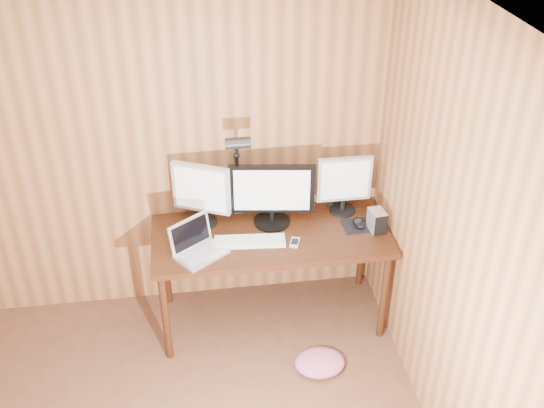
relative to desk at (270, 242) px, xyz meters
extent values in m
plane|color=silver|center=(-0.93, -1.70, 1.87)|extent=(4.00, 4.00, 0.00)
plane|color=#9F6339|center=(-0.93, 0.30, 0.62)|extent=(4.00, 0.00, 4.00)
plane|color=#9F6339|center=(0.82, -1.70, 0.62)|extent=(0.00, 4.00, 4.00)
cube|color=#36190B|center=(0.00, -0.07, 0.10)|extent=(1.60, 0.70, 0.04)
cube|color=#36190B|center=(0.00, 0.25, -0.17)|extent=(1.48, 0.02, 0.51)
cylinder|color=#36190B|center=(-0.74, -0.36, -0.27)|extent=(0.05, 0.05, 0.71)
cylinder|color=#36190B|center=(-0.74, 0.22, -0.27)|extent=(0.05, 0.05, 0.71)
cylinder|color=#36190B|center=(0.74, -0.36, -0.27)|extent=(0.05, 0.05, 0.71)
cylinder|color=#36190B|center=(0.74, 0.22, -0.27)|extent=(0.05, 0.05, 0.71)
cylinder|color=black|center=(0.03, 0.06, 0.13)|extent=(0.25, 0.25, 0.02)
cylinder|color=black|center=(0.03, 0.06, 0.18)|extent=(0.04, 0.04, 0.07)
cube|color=black|center=(0.03, 0.06, 0.39)|extent=(0.58, 0.12, 0.36)
cube|color=silver|center=(0.02, 0.04, 0.39)|extent=(0.50, 0.08, 0.31)
cylinder|color=black|center=(-0.44, 0.12, 0.13)|extent=(0.19, 0.19, 0.02)
cylinder|color=black|center=(-0.44, 0.12, 0.18)|extent=(0.04, 0.04, 0.09)
cube|color=silver|center=(-0.44, 0.12, 0.40)|extent=(0.38, 0.20, 0.35)
cube|color=silver|center=(-0.45, 0.10, 0.40)|extent=(0.32, 0.15, 0.30)
cylinder|color=black|center=(0.54, 0.13, 0.13)|extent=(0.18, 0.18, 0.02)
cylinder|color=black|center=(0.54, 0.13, 0.18)|extent=(0.04, 0.04, 0.08)
cube|color=silver|center=(0.54, 0.13, 0.39)|extent=(0.38, 0.04, 0.33)
cube|color=silver|center=(0.54, 0.11, 0.39)|extent=(0.34, 0.00, 0.28)
cube|color=silver|center=(-0.48, -0.25, 0.13)|extent=(0.38, 0.36, 0.02)
cube|color=silver|center=(-0.54, -0.16, 0.24)|extent=(0.28, 0.22, 0.21)
cube|color=black|center=(-0.54, -0.16, 0.24)|extent=(0.24, 0.19, 0.17)
cube|color=#B2B2B7|center=(-0.48, -0.25, 0.14)|extent=(0.29, 0.26, 0.00)
cube|color=white|center=(-0.15, -0.15, 0.13)|extent=(0.48, 0.18, 0.02)
cube|color=white|center=(-0.15, -0.15, 0.14)|extent=(0.44, 0.15, 0.00)
cube|color=black|center=(0.61, -0.07, 0.12)|extent=(0.23, 0.19, 0.00)
ellipsoid|color=black|center=(0.61, -0.07, 0.15)|extent=(0.10, 0.13, 0.04)
cube|color=silver|center=(0.71, -0.13, 0.20)|extent=(0.11, 0.14, 0.15)
cube|color=black|center=(0.72, -0.20, 0.20)|extent=(0.09, 0.02, 0.15)
cube|color=silver|center=(0.14, -0.20, 0.13)|extent=(0.09, 0.12, 0.01)
cube|color=black|center=(0.14, -0.20, 0.14)|extent=(0.06, 0.08, 0.00)
cylinder|color=black|center=(0.48, 0.21, 0.19)|extent=(0.06, 0.06, 0.13)
cube|color=black|center=(-0.19, 0.23, 0.11)|extent=(0.05, 0.06, 0.06)
cylinder|color=black|center=(-0.19, 0.23, 0.35)|extent=(0.03, 0.03, 0.45)
sphere|color=black|center=(-0.19, 0.23, 0.58)|extent=(0.05, 0.05, 0.05)
cylinder|color=black|center=(-0.19, 0.16, 0.66)|extent=(0.02, 0.16, 0.19)
cylinder|color=black|center=(-0.19, 0.07, 0.75)|extent=(0.16, 0.08, 0.08)
camera|label=1|loc=(-0.49, -3.54, 2.60)|focal=42.00mm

